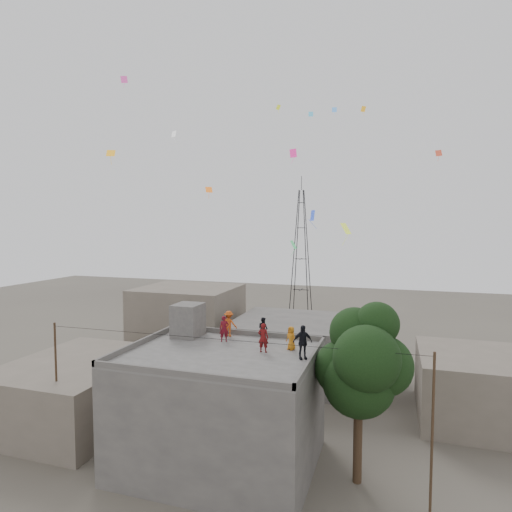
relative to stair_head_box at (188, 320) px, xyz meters
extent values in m
plane|color=#4C463F|center=(3.20, -2.60, -7.10)|extent=(140.00, 140.00, 0.00)
cube|color=#504D4A|center=(3.20, -2.60, -4.10)|extent=(10.00, 8.00, 6.00)
cube|color=#585653|center=(3.20, -2.60, -1.05)|extent=(10.00, 8.00, 0.10)
cube|color=#504D4A|center=(3.20, 1.32, -0.85)|extent=(10.00, 0.15, 0.30)
cube|color=#504D4A|center=(3.20, -6.53, -0.85)|extent=(10.00, 0.15, 0.30)
cube|color=#504D4A|center=(8.12, -2.60, -0.85)|extent=(0.15, 8.00, 0.30)
cube|color=#504D4A|center=(-1.72, -2.60, -0.85)|extent=(0.15, 8.00, 0.30)
cube|color=#504D4A|center=(0.00, 0.00, 0.00)|extent=(1.60, 1.80, 2.00)
cube|color=#665C51|center=(-7.80, -0.60, -5.10)|extent=(8.00, 10.00, 4.00)
cube|color=#504D4A|center=(5.20, 11.40, -4.60)|extent=(12.00, 9.00, 5.00)
cube|color=#665C51|center=(-6.80, 13.40, -3.60)|extent=(9.00, 8.00, 7.00)
cube|color=#665C51|center=(17.20, 7.40, -4.90)|extent=(7.00, 8.00, 4.40)
cylinder|color=black|center=(10.40, -2.10, -5.10)|extent=(0.44, 0.44, 4.00)
cylinder|color=black|center=(10.55, -2.00, -3.50)|extent=(0.64, 0.91, 2.14)
sphere|color=black|center=(10.40, -2.10, -1.90)|extent=(3.60, 3.60, 3.60)
sphere|color=black|center=(11.50, -1.80, -1.10)|extent=(3.00, 3.00, 3.00)
sphere|color=black|center=(9.50, -1.60, -1.50)|extent=(2.80, 2.80, 2.80)
sphere|color=black|center=(10.80, -2.90, -0.50)|extent=(3.20, 3.20, 3.20)
sphere|color=black|center=(10.10, -1.20, 0.30)|extent=(2.60, 2.60, 2.60)
sphere|color=black|center=(11.20, -1.50, 0.90)|extent=(2.20, 2.20, 2.20)
cylinder|color=black|center=(-6.30, -4.10, -3.40)|extent=(0.12, 0.12, 7.40)
cylinder|color=black|center=(13.70, -3.60, -3.40)|extent=(0.12, 0.12, 7.40)
cylinder|color=black|center=(3.70, -3.85, 0.10)|extent=(20.00, 0.52, 0.02)
cylinder|color=black|center=(-1.65, 36.55, 1.90)|extent=(1.27, 1.27, 18.01)
cylinder|color=black|center=(0.05, 36.55, 1.90)|extent=(1.27, 1.27, 18.01)
cylinder|color=black|center=(0.05, 38.25, 1.90)|extent=(1.27, 1.27, 18.01)
cylinder|color=black|center=(-1.65, 38.25, 1.90)|extent=(1.27, 1.27, 18.01)
cube|color=black|center=(-0.80, 37.40, -3.50)|extent=(2.36, 0.08, 0.08)
cube|color=black|center=(-0.80, 37.40, -3.50)|extent=(0.08, 2.36, 0.08)
cube|color=black|center=(-0.80, 37.40, 1.00)|extent=(1.81, 0.08, 0.08)
cube|color=black|center=(-0.80, 37.40, 1.00)|extent=(0.08, 1.81, 0.08)
cube|color=black|center=(-0.80, 37.40, 5.50)|extent=(1.26, 0.08, 0.08)
cube|color=black|center=(-0.80, 37.40, 5.50)|extent=(0.08, 1.26, 0.08)
cube|color=black|center=(-0.80, 37.40, 9.10)|extent=(0.82, 0.08, 0.08)
cube|color=black|center=(-0.80, 37.40, 9.10)|extent=(0.08, 0.82, 0.08)
cylinder|color=black|center=(-0.80, 37.40, 11.90)|extent=(0.08, 0.08, 2.00)
imported|color=#620F10|center=(5.36, -1.77, -0.21)|extent=(0.59, 0.40, 1.58)
imported|color=orange|center=(6.68, -0.86, -0.36)|extent=(0.75, 0.68, 1.29)
imported|color=black|center=(4.61, 0.70, -0.33)|extent=(0.82, 0.77, 1.34)
imported|color=black|center=(7.60, -2.29, -0.13)|extent=(1.10, 0.88, 1.75)
imported|color=#CC5017|center=(2.38, 0.78, -0.22)|extent=(1.02, 0.59, 1.57)
imported|color=maroon|center=(2.56, -0.43, -0.25)|extent=(0.65, 0.55, 1.51)
plane|color=orange|center=(0.06, 3.14, 8.18)|extent=(0.49, 0.46, 0.39)
plane|color=#F4268F|center=(5.40, 4.92, 10.60)|extent=(0.54, 0.33, 0.55)
plane|color=#D1E623|center=(3.84, 6.93, 14.25)|extent=(0.32, 0.40, 0.30)
plane|color=blue|center=(7.47, 0.91, 6.36)|extent=(0.37, 0.55, 0.60)
plane|color=white|center=(-3.56, 5.06, 12.48)|extent=(0.46, 0.27, 0.45)
plane|color=orange|center=(9.64, 8.70, 14.10)|extent=(0.38, 0.38, 0.36)
plane|color=green|center=(6.12, 1.99, 4.64)|extent=(0.31, 0.57, 0.48)
plane|color=#CB472F|center=(14.55, 6.95, 10.46)|extent=(0.44, 0.36, 0.36)
plane|color=#F7A51A|center=(-2.82, -3.37, 9.71)|extent=(0.52, 0.42, 0.37)
plane|color=#49B1DB|center=(5.12, 12.64, 15.06)|extent=(0.39, 0.16, 0.38)
plane|color=#DB45A0|center=(-5.97, 2.57, 15.81)|extent=(0.49, 0.31, 0.41)
plane|color=#D0ED34|center=(9.74, -2.90, 5.64)|extent=(0.50, 0.68, 0.52)
plane|color=#539EFA|center=(6.74, 15.07, 15.90)|extent=(0.40, 0.15, 0.40)
camera|label=1|loc=(11.88, -23.32, 5.76)|focal=30.00mm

